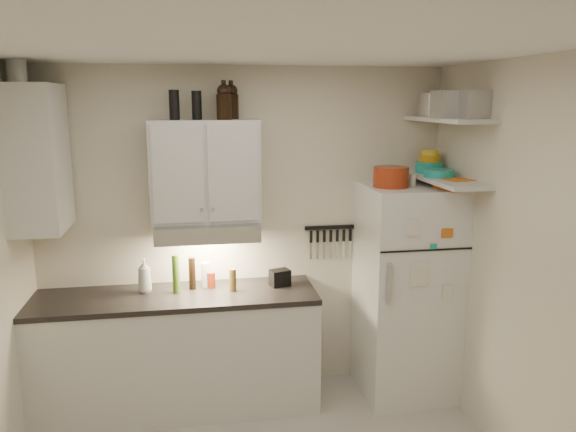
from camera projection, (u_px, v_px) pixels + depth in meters
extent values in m
cube|color=white|center=(269.00, 44.00, 2.77)|extent=(3.20, 3.00, 0.02)
cube|color=beige|center=(244.00, 232.00, 4.49)|extent=(3.20, 0.02, 2.60)
cube|color=beige|center=(541.00, 280.00, 3.31)|extent=(0.02, 3.00, 2.60)
cube|color=silver|center=(178.00, 354.00, 4.28)|extent=(2.10, 0.60, 0.88)
cube|color=black|center=(176.00, 297.00, 4.18)|extent=(2.10, 0.62, 0.04)
cube|color=silver|center=(205.00, 171.00, 4.17)|extent=(0.80, 0.33, 0.75)
cube|color=silver|center=(37.00, 158.00, 3.82)|extent=(0.33, 0.55, 1.00)
cube|color=silver|center=(207.00, 230.00, 4.19)|extent=(0.76, 0.46, 0.12)
cube|color=white|center=(406.00, 291.00, 4.46)|extent=(0.70, 0.68, 1.70)
cube|color=silver|center=(447.00, 120.00, 4.08)|extent=(0.30, 0.95, 0.03)
cube|color=silver|center=(444.00, 179.00, 4.17)|extent=(0.30, 0.95, 0.03)
cube|color=black|center=(330.00, 227.00, 4.58)|extent=(0.42, 0.02, 0.03)
cylinder|color=maroon|center=(391.00, 177.00, 4.19)|extent=(0.32, 0.32, 0.15)
cube|color=orange|center=(454.00, 184.00, 4.08)|extent=(0.24, 0.27, 0.08)
cylinder|color=silver|center=(412.00, 180.00, 4.25)|extent=(0.07, 0.07, 0.09)
cylinder|color=silver|center=(435.00, 105.00, 4.39)|extent=(0.31, 0.31, 0.18)
cube|color=#AAAAAD|center=(448.00, 104.00, 3.91)|extent=(0.20, 0.18, 0.19)
cube|color=#AAAAAD|center=(474.00, 104.00, 3.83)|extent=(0.20, 0.20, 0.19)
cylinder|color=teal|center=(429.00, 167.00, 4.44)|extent=(0.21, 0.21, 0.09)
cylinder|color=#C78412|center=(430.00, 158.00, 4.44)|extent=(0.17, 0.17, 0.05)
cylinder|color=gold|center=(430.00, 152.00, 4.43)|extent=(0.13, 0.13, 0.04)
cylinder|color=teal|center=(439.00, 173.00, 4.19)|extent=(0.27, 0.27, 0.06)
cylinder|color=black|center=(197.00, 105.00, 4.04)|extent=(0.08, 0.08, 0.21)
cylinder|color=black|center=(174.00, 105.00, 3.99)|extent=(0.09, 0.09, 0.21)
cylinder|color=silver|center=(16.00, 70.00, 3.67)|extent=(0.17, 0.17, 0.17)
imported|color=silver|center=(144.00, 273.00, 4.20)|extent=(0.13, 0.13, 0.30)
cylinder|color=brown|center=(233.00, 280.00, 4.24)|extent=(0.07, 0.07, 0.17)
cylinder|color=#46721C|center=(176.00, 274.00, 4.18)|extent=(0.07, 0.07, 0.29)
cylinder|color=black|center=(192.00, 273.00, 4.27)|extent=(0.06, 0.06, 0.25)
cylinder|color=silver|center=(206.00, 275.00, 4.33)|extent=(0.07, 0.07, 0.19)
cylinder|color=maroon|center=(211.00, 280.00, 4.32)|extent=(0.07, 0.07, 0.12)
cube|color=black|center=(280.00, 278.00, 4.37)|extent=(0.17, 0.14, 0.13)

